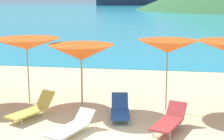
% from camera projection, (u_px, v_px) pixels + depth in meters
% --- Properties ---
extents(ground_plane, '(50.00, 100.00, 0.30)m').
position_uv_depth(ground_plane, '(141.00, 71.00, 17.99)').
color(ground_plane, beige).
extents(ocean_water, '(650.00, 440.00, 0.02)m').
position_uv_depth(ocean_water, '(166.00, 6.00, 230.39)').
color(ocean_water, teal).
rests_on(ocean_water, ground_plane).
extents(umbrella_2, '(2.43, 2.43, 2.26)m').
position_uv_depth(umbrella_2, '(27.00, 44.00, 11.54)').
color(umbrella_2, '#9E7F59').
rests_on(umbrella_2, ground_plane).
extents(umbrella_3, '(2.21, 2.21, 2.15)m').
position_uv_depth(umbrella_3, '(81.00, 53.00, 10.78)').
color(umbrella_3, '#9E7F59').
rests_on(umbrella_3, ground_plane).
extents(umbrella_4, '(1.99, 1.99, 2.31)m').
position_uv_depth(umbrella_4, '(168.00, 46.00, 10.68)').
color(umbrella_4, '#9E7F59').
rests_on(umbrella_4, ground_plane).
extents(lounge_chair_0, '(1.14, 1.71, 0.69)m').
position_uv_depth(lounge_chair_0, '(32.00, 109.00, 10.39)').
color(lounge_chair_0, '#D8BF4C').
rests_on(lounge_chair_0, ground_plane).
extents(lounge_chair_1, '(1.07, 1.71, 0.52)m').
position_uv_depth(lounge_chair_1, '(72.00, 126.00, 9.08)').
color(lounge_chair_1, white).
rests_on(lounge_chair_1, ground_plane).
extents(lounge_chair_2, '(1.04, 1.67, 0.66)m').
position_uv_depth(lounge_chair_2, '(169.00, 120.00, 9.31)').
color(lounge_chair_2, '#A53333').
rests_on(lounge_chair_2, ground_plane).
extents(lounge_chair_8, '(0.76, 1.58, 0.61)m').
position_uv_depth(lounge_chair_8, '(120.00, 109.00, 10.38)').
color(lounge_chair_8, '#1E478C').
rests_on(lounge_chair_8, ground_plane).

